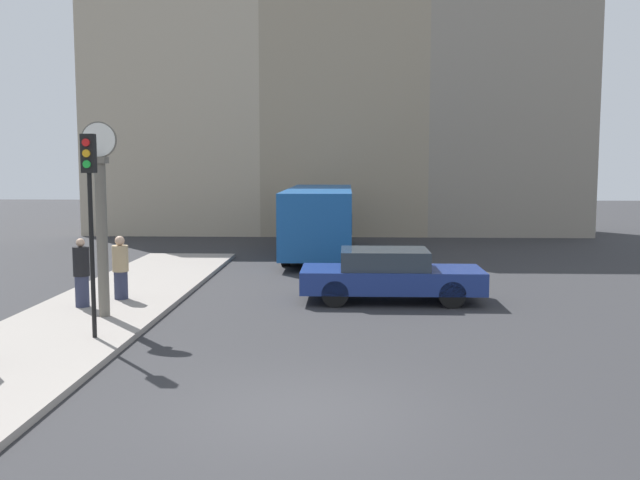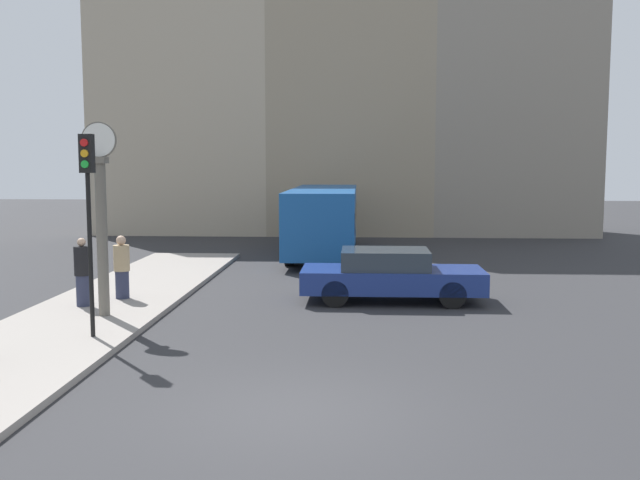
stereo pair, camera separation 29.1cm
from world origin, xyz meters
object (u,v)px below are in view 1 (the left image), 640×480
Objects in this scene: sedan_car at (390,275)px; street_clock at (101,216)px; traffic_light_near at (90,194)px; bus_distant at (320,217)px; pedestrian_tan_coat at (121,268)px; pedestrian_black_jacket at (82,273)px.

street_clock is at bearing -158.04° from sedan_car.
traffic_light_near is 2.14m from street_clock.
bus_distant is at bearing 69.69° from street_clock.
pedestrian_tan_coat is (-4.73, -9.99, -0.58)m from bus_distant.
sedan_car is 6.97m from pedestrian_tan_coat.
traffic_light_near is at bearing -76.29° from street_clock.
street_clock is at bearing -110.31° from bus_distant.
pedestrian_black_jacket reaches higher than sedan_car.
pedestrian_black_jacket is (-0.90, 1.03, -1.46)m from street_clock.
pedestrian_black_jacket is at bearing 131.02° from street_clock.
pedestrian_tan_coat is at bearing 58.80° from pedestrian_black_jacket.
street_clock is 2.56m from pedestrian_tan_coat.
traffic_light_near reaches higher than pedestrian_black_jacket.
bus_distant is 12.27m from pedestrian_black_jacket.
pedestrian_black_jacket is at bearing 114.58° from traffic_light_near.
pedestrian_black_jacket is (-7.56, -1.66, 0.25)m from sedan_car.
street_clock is 2.00m from pedestrian_black_jacket.
bus_distant is at bearing 74.20° from traffic_light_near.
sedan_car is at bearing 5.13° from pedestrian_tan_coat.
traffic_light_near is 2.48× the size of pedestrian_tan_coat.
street_clock is 2.63× the size of pedestrian_black_jacket.
pedestrian_tan_coat is (-0.76, 4.06, -2.09)m from traffic_light_near.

